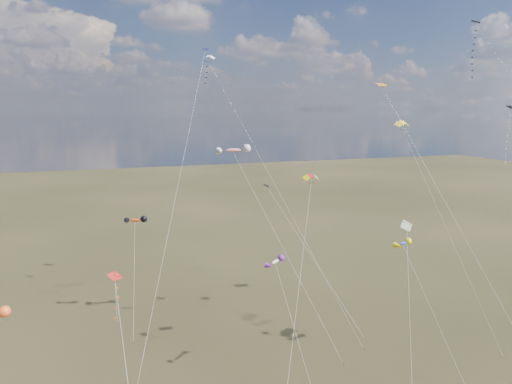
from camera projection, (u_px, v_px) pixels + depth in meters
name	position (u px, v px, depth m)	size (l,w,h in m)	color
diamond_black_high	(487.00, 68.00, 53.86)	(10.07, 26.49, 39.23)	black
diamond_navy_tall	(201.00, 87.00, 62.77)	(14.43, 27.15, 37.27)	#13104C
diamond_black_mid	(292.00, 226.00, 61.44)	(9.69, 12.38, 18.64)	black
diamond_red_low	(117.00, 307.00, 37.48)	(1.74, 10.72, 15.49)	red
diamond_orange_center	(435.00, 182.00, 42.66)	(7.74, 21.95, 31.43)	orange
parafoil_yellow	(403.00, 124.00, 64.25)	(4.12, 18.42, 27.55)	yellow
parafoil_blue_white	(210.00, 59.00, 70.18)	(13.45, 28.20, 37.33)	blue
parafoil_striped	(407.00, 224.00, 53.08)	(7.65, 11.96, 16.38)	#DCC704
parafoil_tricolor	(311.00, 178.00, 51.79)	(10.44, 15.14, 21.80)	yellow
novelty_orange_black	(135.00, 220.00, 63.14)	(2.96, 9.51, 14.21)	#F13B05
novelty_white_purple	(276.00, 262.00, 48.35)	(3.08, 8.47, 13.27)	white
novelty_redwhite_stripe	(233.00, 151.00, 58.95)	(10.84, 15.61, 24.24)	red
novelty_blue_yellow	(404.00, 244.00, 52.61)	(2.89, 10.82, 14.01)	#1841B5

